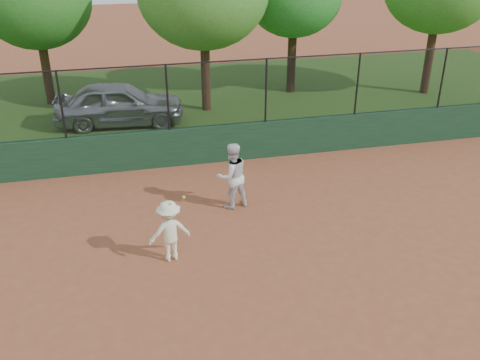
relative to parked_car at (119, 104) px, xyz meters
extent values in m
plane|color=brown|center=(1.91, -10.11, -0.79)|extent=(80.00, 80.00, 0.00)
cube|color=#1C3E25|center=(1.91, -4.11, -0.19)|extent=(26.00, 0.20, 1.20)
cube|color=#295019|center=(1.91, 1.89, -0.79)|extent=(36.00, 12.00, 0.01)
imported|color=#A1A5AA|center=(0.00, 0.00, 0.00)|extent=(4.77, 2.23, 1.58)
imported|color=silver|center=(2.69, -7.04, 0.11)|extent=(1.02, 0.89, 1.81)
imported|color=#F2F1CD|center=(0.82, -9.11, -0.06)|extent=(1.03, 0.70, 1.47)
sphere|color=#ACCE2D|center=(1.15, -9.37, 0.89)|extent=(0.07, 0.07, 0.07)
cube|color=black|center=(1.91, -4.11, 1.41)|extent=(26.00, 0.02, 2.00)
cylinder|color=black|center=(1.91, -4.11, 2.39)|extent=(26.00, 0.04, 0.04)
cylinder|color=black|center=(-1.59, -4.11, 1.41)|extent=(0.06, 0.06, 2.00)
cylinder|color=black|center=(1.41, -4.11, 1.41)|extent=(0.06, 0.06, 2.00)
cylinder|color=black|center=(4.41, -4.11, 1.41)|extent=(0.06, 0.06, 2.00)
cylinder|color=black|center=(7.41, -4.11, 1.41)|extent=(0.06, 0.06, 2.00)
cylinder|color=black|center=(10.41, -4.11, 1.41)|extent=(0.06, 0.06, 2.00)
cylinder|color=#412C16|center=(-2.73, 3.12, 0.42)|extent=(0.36, 0.36, 2.42)
ellipsoid|color=#27611C|center=(-2.73, 3.12, 3.26)|extent=(4.22, 3.83, 3.64)
cylinder|color=#482C19|center=(3.39, 0.90, 0.52)|extent=(0.36, 0.36, 2.61)
cylinder|color=#372212|center=(7.39, 2.43, 0.48)|extent=(0.36, 0.36, 2.54)
cylinder|color=#422817|center=(13.04, 0.95, 0.59)|extent=(0.36, 0.36, 2.76)
camera|label=1|loc=(0.06, -19.28, 6.27)|focal=40.00mm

